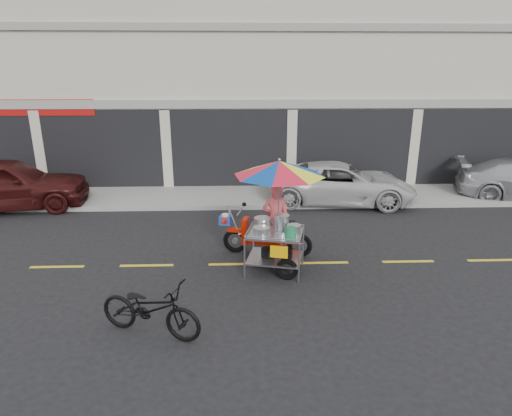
{
  "coord_description": "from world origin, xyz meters",
  "views": [
    {
      "loc": [
        -1.84,
        -8.89,
        4.2
      ],
      "look_at": [
        -1.5,
        0.6,
        1.15
      ],
      "focal_mm": 30.0,
      "sensor_mm": 36.0,
      "label": 1
    }
  ],
  "objects_px": {
    "white_pickup": "(341,183)",
    "near_bicycle": "(150,308)",
    "maroon_sedan": "(5,184)",
    "food_vendor_rig": "(276,198)"
  },
  "relations": [
    {
      "from": "maroon_sedan",
      "to": "white_pickup",
      "type": "xyz_separation_m",
      "value": [
        10.68,
        0.38,
        -0.17
      ]
    },
    {
      "from": "white_pickup",
      "to": "maroon_sedan",
      "type": "bearing_deg",
      "value": 99.2
    },
    {
      "from": "white_pickup",
      "to": "near_bicycle",
      "type": "distance_m",
      "value": 8.79
    },
    {
      "from": "maroon_sedan",
      "to": "food_vendor_rig",
      "type": "xyz_separation_m",
      "value": [
        8.15,
        -4.34,
        0.74
      ]
    },
    {
      "from": "white_pickup",
      "to": "near_bicycle",
      "type": "bearing_deg",
      "value": 154.02
    },
    {
      "from": "white_pickup",
      "to": "food_vendor_rig",
      "type": "relative_size",
      "value": 1.92
    },
    {
      "from": "maroon_sedan",
      "to": "white_pickup",
      "type": "relative_size",
      "value": 1.02
    },
    {
      "from": "near_bicycle",
      "to": "food_vendor_rig",
      "type": "xyz_separation_m",
      "value": [
        2.28,
        2.64,
        1.09
      ]
    },
    {
      "from": "near_bicycle",
      "to": "food_vendor_rig",
      "type": "height_order",
      "value": "food_vendor_rig"
    },
    {
      "from": "maroon_sedan",
      "to": "white_pickup",
      "type": "height_order",
      "value": "maroon_sedan"
    }
  ]
}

